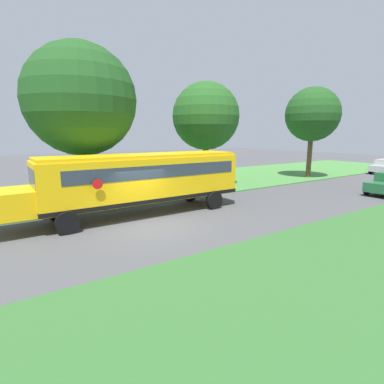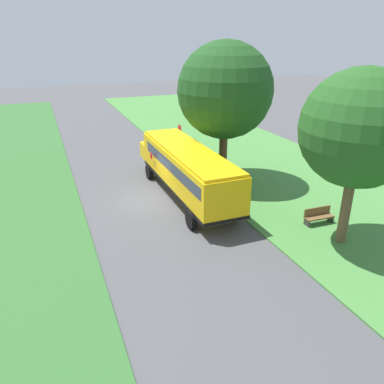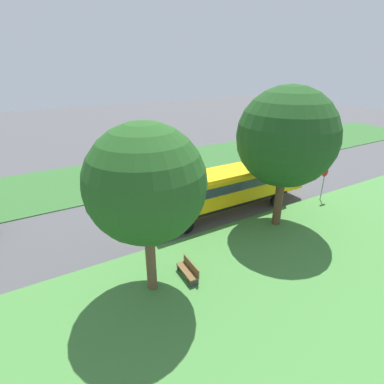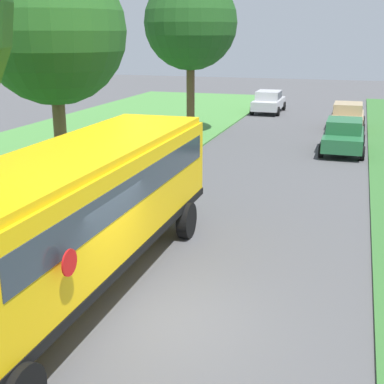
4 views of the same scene
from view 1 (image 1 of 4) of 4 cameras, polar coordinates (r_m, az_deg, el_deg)
The scene contains 8 objects.
ground_plane at distance 14.05m, azimuth -7.86°, elevation -6.44°, with size 120.00×120.00×0.00m, color #4C4C4F.
grass_verge at distance 23.20m, azimuth -18.89°, elevation 0.06°, with size 12.00×80.00×0.08m, color #47843D.
grass_far_side at distance 7.80m, azimuth 25.75°, elevation -22.21°, with size 10.00×80.00×0.07m, color #33662D.
school_bus at distance 15.79m, azimuth -9.97°, elevation 2.58°, with size 2.85×12.42×3.16m.
oak_tree_beside_bus at distance 18.38m, azimuth -20.38°, elevation 16.08°, with size 6.11×6.11×9.09m.
oak_tree_roadside_mid at distance 24.00m, azimuth 2.85°, elevation 14.21°, with size 5.20×5.20×8.17m.
oak_tree_far_end at distance 31.21m, azimuth 21.91°, elevation 13.68°, with size 5.04×5.04×8.56m.
park_bench at distance 23.33m, azimuth -1.54°, elevation 1.78°, with size 1.62×0.56×0.92m.
Camera 1 is at (12.07, -5.86, 4.15)m, focal length 28.00 mm.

